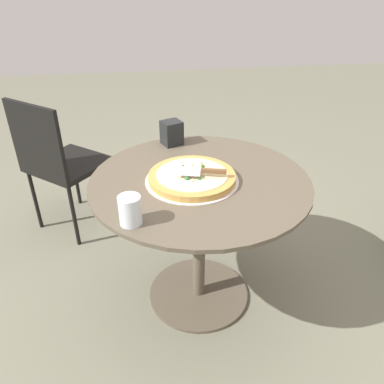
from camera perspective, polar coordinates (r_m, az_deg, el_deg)
The scene contains 7 objects.
ground_plane at distance 2.11m, azimuth 0.98°, elevation -15.00°, with size 10.00×10.00×0.00m, color #6D6B59.
patio_table at distance 1.77m, azimuth 1.13°, elevation -3.12°, with size 0.98×0.98×0.71m.
pizza_on_tray at distance 1.66m, azimuth 0.00°, elevation 2.22°, with size 0.41×0.41×0.05m.
pizza_server at distance 1.62m, azimuth 1.50°, elevation 3.14°, with size 0.10×0.22×0.02m.
drinking_cup at distance 1.38m, azimuth -9.27°, elevation -2.71°, with size 0.08×0.08×0.11m, color silver.
napkin_dispenser at distance 2.00m, azimuth -3.06°, elevation 8.85°, with size 0.10×0.09×0.12m, color black.
patio_chair_far at distance 2.44m, azimuth -19.54°, elevation 4.75°, with size 0.58×0.58×0.88m.
Camera 1 is at (-1.45, 0.25, 1.52)m, focal length 35.60 mm.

